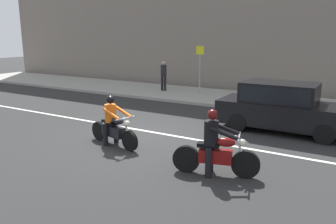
% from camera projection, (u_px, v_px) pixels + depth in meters
% --- Properties ---
extents(ground_plane, '(80.00, 80.00, 0.00)m').
position_uv_depth(ground_plane, '(138.00, 139.00, 10.99)').
color(ground_plane, '#292929').
extents(sidewalk_slab, '(40.00, 4.40, 0.14)m').
position_uv_depth(sidewalk_slab, '(227.00, 98.00, 17.67)').
color(sidewalk_slab, '#99968E').
rests_on(sidewalk_slab, ground_plane).
extents(lane_marking_stripe, '(18.00, 0.14, 0.01)m').
position_uv_depth(lane_marking_stripe, '(146.00, 131.00, 11.88)').
color(lane_marking_stripe, silver).
rests_on(lane_marking_stripe, ground_plane).
extents(motorcycle_with_rider_orange_stripe, '(2.11, 0.81, 1.53)m').
position_uv_depth(motorcycle_with_rider_orange_stripe, '(113.00, 125.00, 10.26)').
color(motorcycle_with_rider_orange_stripe, black).
rests_on(motorcycle_with_rider_orange_stripe, ground_plane).
extents(motorcycle_with_rider_black_leather, '(2.06, 0.83, 1.62)m').
position_uv_depth(motorcycle_with_rider_black_leather, '(215.00, 149.00, 8.04)').
color(motorcycle_with_rider_black_leather, black).
rests_on(motorcycle_with_rider_black_leather, ground_plane).
extents(parked_sedan_black, '(4.49, 1.82, 1.72)m').
position_uv_depth(parked_sedan_black, '(282.00, 107.00, 11.68)').
color(parked_sedan_black, black).
rests_on(parked_sedan_black, ground_plane).
extents(street_sign_post, '(0.44, 0.08, 2.62)m').
position_uv_depth(street_sign_post, '(200.00, 65.00, 18.09)').
color(street_sign_post, gray).
rests_on(street_sign_post, sidewalk_slab).
extents(pedestrian_bystander, '(0.34, 0.34, 1.69)m').
position_uv_depth(pedestrian_bystander, '(164.00, 74.00, 19.40)').
color(pedestrian_bystander, black).
rests_on(pedestrian_bystander, sidewalk_slab).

